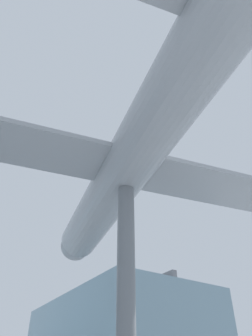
# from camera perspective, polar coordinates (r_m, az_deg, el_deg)

# --- Properties ---
(support_pylon_central) EXTENTS (0.58, 0.58, 7.54)m
(support_pylon_central) POSITION_cam_1_polar(r_m,az_deg,el_deg) (10.50, 0.00, -21.63)
(support_pylon_central) COLOR slate
(support_pylon_central) RESTS_ON ground_plane
(suspended_airplane) EXTENTS (20.71, 16.30, 3.02)m
(suspended_airplane) POSITION_cam_1_polar(r_m,az_deg,el_deg) (12.61, -0.26, -0.37)
(suspended_airplane) COLOR #93999E
(suspended_airplane) RESTS_ON support_pylon_central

